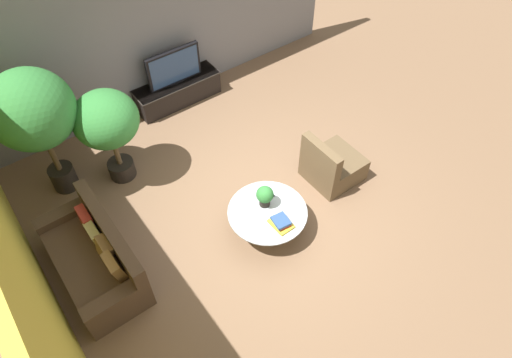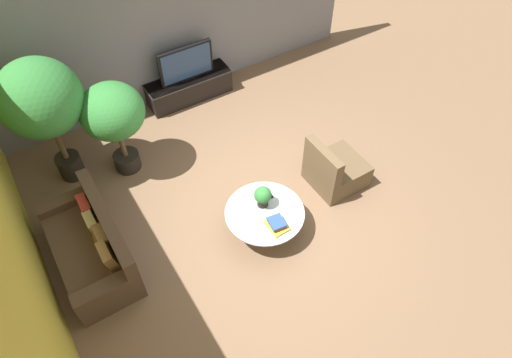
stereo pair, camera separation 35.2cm
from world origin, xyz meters
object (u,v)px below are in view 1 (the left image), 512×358
Objects in this scene: coffee_table at (267,216)px; potted_palm_tall at (33,113)px; couch_by_wall at (96,259)px; potted_plant_tabletop at (265,196)px; television at (174,67)px; armchair_wicker at (331,166)px; media_console at (178,91)px; potted_palm_corner at (107,123)px.

potted_palm_tall is (-2.03, 2.54, 1.22)m from coffee_table.
potted_plant_tabletop is (2.29, -0.68, 0.31)m from couch_by_wall.
television is 3.69m from couch_by_wall.
couch_by_wall is 2.08× the size of armchair_wicker.
television is 1.19× the size of armchair_wicker.
coffee_table is 1.31× the size of armchair_wicker.
media_console is 3.33m from coffee_table.
potted_plant_tabletop is (-0.40, -3.17, -0.17)m from television.
media_console is 0.76× the size of potted_palm_tall.
potted_plant_tabletop is at bearing -49.28° from potted_palm_tall.
coffee_table is 3.32× the size of potted_plant_tabletop.
armchair_wicker reaches higher than coffee_table.
couch_by_wall is at bearing -96.75° from potted_palm_tall.
media_console is 3.26m from armchair_wicker.
armchair_wicker is at bearing 7.32° from coffee_table.
potted_palm_tall is at bearing 130.72° from potted_plant_tabletop.
potted_palm_tall is at bearing 128.65° from coffee_table.
potted_palm_corner is at bearing 121.05° from potted_plant_tabletop.
couch_by_wall is (-2.69, -2.48, 0.06)m from media_console.
couch_by_wall is 0.85× the size of potted_palm_tall.
coffee_table is 0.70× the size of potted_palm_corner.
couch_by_wall is at bearing -137.30° from television.
armchair_wicker is 3.43m from potted_palm_corner.
potted_plant_tabletop is at bearing 73.36° from couch_by_wall.
potted_palm_corner reaches higher than television.
media_console is 1.58× the size of television.
couch_by_wall is 1.12× the size of potted_palm_corner.
media_console reaches higher than coffee_table.
coffee_table is at bearing 70.13° from couch_by_wall.
media_console is at bearing 82.19° from coffee_table.
potted_palm_corner reaches higher than coffee_table.
television is (0.00, -0.00, 0.53)m from media_console.
couch_by_wall is 5.27× the size of potted_plant_tabletop.
television reaches higher than potted_plant_tabletop.
potted_palm_tall is (-3.45, 2.36, 1.23)m from armchair_wicker.
potted_plant_tabletop is at bearing 69.46° from coffee_table.
television is 3.29m from armchair_wicker.
armchair_wicker reaches higher than media_console.
armchair_wicker is at bearing -72.87° from media_console.
armchair_wicker is 0.41× the size of potted_palm_tall.
potted_palm_corner reaches higher than potted_plant_tabletop.
couch_by_wall is at bearing 80.24° from armchair_wicker.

